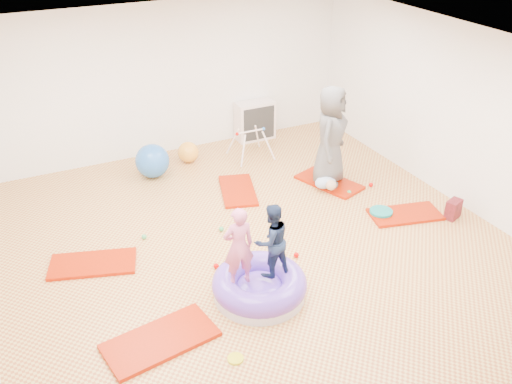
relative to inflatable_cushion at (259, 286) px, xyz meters
name	(u,v)px	position (x,y,z in m)	size (l,w,h in m)	color
room	(266,168)	(0.43, 0.68, 1.25)	(7.01, 8.01, 2.81)	tan
gym_mat_front_left	(161,340)	(-1.38, -0.25, -0.12)	(1.26, 0.63, 0.05)	#B11A01
gym_mat_mid_left	(93,264)	(-1.76, 1.56, -0.12)	(1.15, 0.57, 0.05)	#B11A01
gym_mat_center_back	(238,191)	(0.88, 2.59, -0.12)	(1.09, 0.55, 0.05)	#B11A01
gym_mat_right	(405,214)	(2.91, 0.74, -0.12)	(1.09, 0.55, 0.05)	#B11A01
gym_mat_rear_right	(329,182)	(2.42, 2.17, -0.12)	(1.13, 0.57, 0.05)	#B11A01
inflatable_cushion	(259,286)	(0.00, 0.00, 0.00)	(1.20, 1.20, 0.38)	silver
child_pink	(239,243)	(-0.27, 0.02, 0.72)	(0.38, 0.25, 1.04)	#CB608E
child_navy	(272,237)	(0.16, 0.00, 0.69)	(0.47, 0.37, 0.98)	#172546
adult_caregiver	(331,136)	(2.39, 2.18, 0.75)	(0.83, 0.54, 1.70)	#555658
infant	(327,183)	(2.22, 1.95, 0.01)	(0.38, 0.39, 0.22)	#A3BCE3
ball_pit_balls	(271,225)	(0.88, 1.37, -0.11)	(4.01, 1.45, 0.07)	#DC0300
exercise_ball_blue	(152,161)	(-0.22, 3.76, 0.15)	(0.59, 0.59, 0.59)	blue
exercise_ball_orange	(188,152)	(0.54, 4.05, 0.05)	(0.38, 0.38, 0.38)	#FFA731
infant_play_gym	(250,140)	(1.64, 3.69, 0.22)	(0.73, 0.69, 0.56)	white
cube_shelf	(255,121)	(2.12, 4.47, 0.24)	(0.77, 0.38, 0.77)	white
balance_disc	(381,213)	(2.58, 0.92, -0.11)	(0.36, 0.36, 0.08)	#108582
backpack	(453,209)	(3.52, 0.37, 0.01)	(0.26, 0.16, 0.30)	#B42634
yellow_toy	(236,359)	(-0.72, -0.87, -0.13)	(0.18, 0.18, 0.03)	yellow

